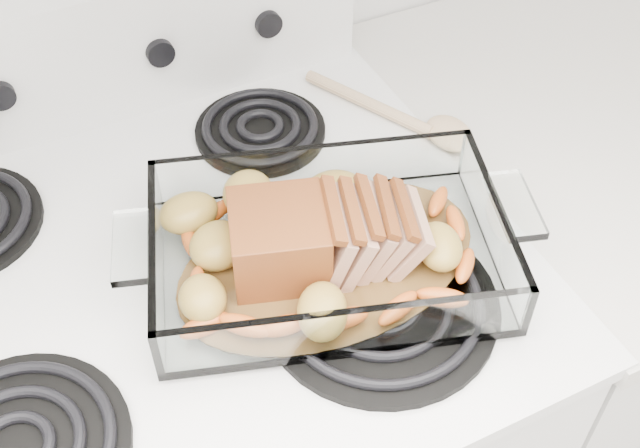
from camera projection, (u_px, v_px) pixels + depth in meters
name	position (u px, v px, depth m)	size (l,w,h in m)	color
counter_right	(554.00, 311.00, 1.43)	(0.58, 0.68, 0.93)	silver
baking_dish	(328.00, 254.00, 0.86)	(0.37, 0.24, 0.07)	white
pork_roast	(311.00, 243.00, 0.84)	(0.21, 0.10, 0.08)	maroon
roast_vegetables	(310.00, 228.00, 0.88)	(0.36, 0.19, 0.04)	#CE5117
wooden_spoon	(413.00, 119.00, 1.05)	(0.14, 0.23, 0.02)	beige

